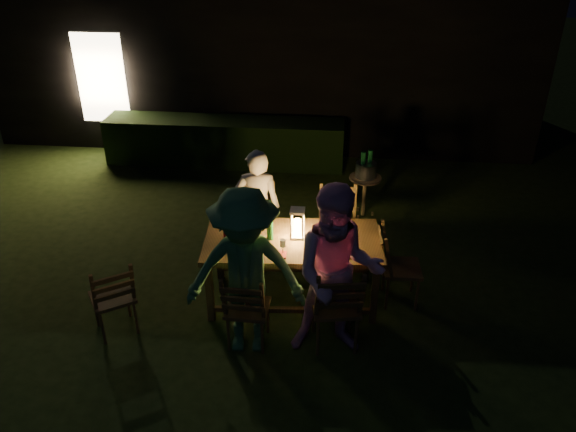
# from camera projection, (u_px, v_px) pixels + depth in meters

# --- Properties ---
(garden_envelope) EXTENTS (40.00, 40.00, 3.20)m
(garden_envelope) POSITION_uv_depth(u_px,v_px,m) (269.00, 45.00, 11.45)
(garden_envelope) COLOR black
(garden_envelope) RESTS_ON ground
(dining_table) EXTENTS (2.03, 1.12, 0.82)m
(dining_table) POSITION_uv_depth(u_px,v_px,m) (293.00, 246.00, 6.28)
(dining_table) COLOR #432D16
(dining_table) RESTS_ON ground
(chair_near_left) EXTENTS (0.45, 0.48, 0.97)m
(chair_near_left) POSITION_uv_depth(u_px,v_px,m) (248.00, 320.00, 5.83)
(chair_near_left) COLOR #432D16
(chair_near_left) RESTS_ON ground
(chair_near_right) EXTENTS (0.56, 0.59, 1.08)m
(chair_near_right) POSITION_uv_depth(u_px,v_px,m) (335.00, 319.00, 5.80)
(chair_near_right) COLOR #432D16
(chair_near_right) RESTS_ON ground
(chair_far_left) EXTENTS (0.57, 0.60, 1.07)m
(chair_far_left) POSITION_uv_depth(u_px,v_px,m) (258.00, 240.00, 7.17)
(chair_far_left) COLOR #432D16
(chair_far_left) RESTS_ON ground
(chair_far_right) EXTENTS (0.50, 0.53, 1.06)m
(chair_far_right) POSITION_uv_depth(u_px,v_px,m) (337.00, 242.00, 7.15)
(chair_far_right) COLOR #432D16
(chair_far_right) RESTS_ON ground
(chair_end) EXTENTS (0.49, 0.46, 0.99)m
(chair_end) POSITION_uv_depth(u_px,v_px,m) (399.00, 279.00, 6.47)
(chair_end) COLOR #432D16
(chair_end) RESTS_ON ground
(chair_spare) EXTENTS (0.61, 0.62, 0.96)m
(chair_spare) POSITION_uv_depth(u_px,v_px,m) (115.00, 309.00, 6.00)
(chair_spare) COLOR #432D16
(chair_spare) RESTS_ON ground
(person_house_side) EXTENTS (0.59, 0.41, 1.55)m
(person_house_side) POSITION_uv_depth(u_px,v_px,m) (258.00, 208.00, 6.99)
(person_house_side) COLOR beige
(person_house_side) RESTS_ON ground
(person_opp_right) EXTENTS (0.96, 0.78, 1.87)m
(person_opp_right) POSITION_uv_depth(u_px,v_px,m) (338.00, 273.00, 5.46)
(person_opp_right) COLOR #DB96C6
(person_opp_right) RESTS_ON ground
(person_opp_left) EXTENTS (1.23, 0.77, 1.83)m
(person_opp_left) POSITION_uv_depth(u_px,v_px,m) (245.00, 274.00, 5.49)
(person_opp_left) COLOR #397343
(person_opp_left) RESTS_ON ground
(lantern) EXTENTS (0.16, 0.16, 0.35)m
(lantern) POSITION_uv_depth(u_px,v_px,m) (297.00, 225.00, 6.21)
(lantern) COLOR white
(lantern) RESTS_ON dining_table
(plate_far_left) EXTENTS (0.25, 0.25, 0.01)m
(plate_far_left) POSITION_uv_depth(u_px,v_px,m) (245.00, 228.00, 6.44)
(plate_far_left) COLOR white
(plate_far_left) RESTS_ON dining_table
(plate_near_left) EXTENTS (0.25, 0.25, 0.01)m
(plate_near_left) POSITION_uv_depth(u_px,v_px,m) (242.00, 249.00, 6.06)
(plate_near_left) COLOR white
(plate_near_left) RESTS_ON dining_table
(plate_far_right) EXTENTS (0.25, 0.25, 0.01)m
(plate_far_right) POSITION_uv_depth(u_px,v_px,m) (332.00, 229.00, 6.42)
(plate_far_right) COLOR white
(plate_far_right) RESTS_ON dining_table
(plate_near_right) EXTENTS (0.25, 0.25, 0.01)m
(plate_near_right) POSITION_uv_depth(u_px,v_px,m) (334.00, 250.00, 6.04)
(plate_near_right) COLOR white
(plate_near_right) RESTS_ON dining_table
(wineglass_a) EXTENTS (0.06, 0.06, 0.18)m
(wineglass_a) POSITION_uv_depth(u_px,v_px,m) (267.00, 220.00, 6.45)
(wineglass_a) COLOR #59070F
(wineglass_a) RESTS_ON dining_table
(wineglass_b) EXTENTS (0.06, 0.06, 0.18)m
(wineglass_b) POSITION_uv_depth(u_px,v_px,m) (227.00, 237.00, 6.11)
(wineglass_b) COLOR #59070F
(wineglass_b) RESTS_ON dining_table
(wineglass_c) EXTENTS (0.06, 0.06, 0.18)m
(wineglass_c) POSITION_uv_depth(u_px,v_px,m) (321.00, 246.00, 5.95)
(wineglass_c) COLOR #59070F
(wineglass_c) RESTS_ON dining_table
(wineglass_d) EXTENTS (0.06, 0.06, 0.18)m
(wineglass_d) POSITION_uv_depth(u_px,v_px,m) (348.00, 225.00, 6.34)
(wineglass_d) COLOR #59070F
(wineglass_d) RESTS_ON dining_table
(wineglass_e) EXTENTS (0.06, 0.06, 0.18)m
(wineglass_e) POSITION_uv_depth(u_px,v_px,m) (283.00, 247.00, 5.94)
(wineglass_e) COLOR silver
(wineglass_e) RESTS_ON dining_table
(bottle_table) EXTENTS (0.07, 0.07, 0.28)m
(bottle_table) POSITION_uv_depth(u_px,v_px,m) (270.00, 228.00, 6.18)
(bottle_table) COLOR #0F471E
(bottle_table) RESTS_ON dining_table
(napkin_left) EXTENTS (0.18, 0.14, 0.01)m
(napkin_left) POSITION_uv_depth(u_px,v_px,m) (278.00, 254.00, 5.96)
(napkin_left) COLOR red
(napkin_left) RESTS_ON dining_table
(napkin_right) EXTENTS (0.18, 0.14, 0.01)m
(napkin_right) POSITION_uv_depth(u_px,v_px,m) (344.00, 254.00, 5.97)
(napkin_right) COLOR red
(napkin_right) RESTS_ON dining_table
(phone) EXTENTS (0.14, 0.07, 0.01)m
(phone) POSITION_uv_depth(u_px,v_px,m) (234.00, 253.00, 5.99)
(phone) COLOR black
(phone) RESTS_ON dining_table
(side_table) EXTENTS (0.47, 0.47, 0.63)m
(side_table) POSITION_uv_depth(u_px,v_px,m) (365.00, 182.00, 8.17)
(side_table) COLOR olive
(side_table) RESTS_ON ground
(ice_bucket) EXTENTS (0.30, 0.30, 0.22)m
(ice_bucket) POSITION_uv_depth(u_px,v_px,m) (366.00, 170.00, 8.08)
(ice_bucket) COLOR #A5A8AD
(ice_bucket) RESTS_ON side_table
(bottle_bucket_a) EXTENTS (0.07, 0.07, 0.32)m
(bottle_bucket_a) POSITION_uv_depth(u_px,v_px,m) (363.00, 168.00, 8.02)
(bottle_bucket_a) COLOR #0F471E
(bottle_bucket_a) RESTS_ON side_table
(bottle_bucket_b) EXTENTS (0.07, 0.07, 0.32)m
(bottle_bucket_b) POSITION_uv_depth(u_px,v_px,m) (370.00, 166.00, 8.08)
(bottle_bucket_b) COLOR #0F471E
(bottle_bucket_b) RESTS_ON side_table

